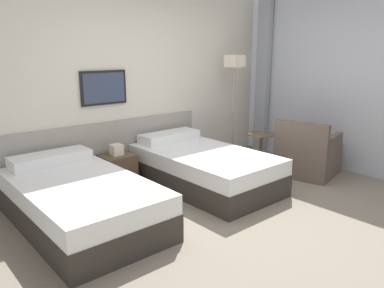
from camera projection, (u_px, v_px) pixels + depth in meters
name	position (u px, v px, depth m)	size (l,w,h in m)	color
ground_plane	(248.00, 219.00, 3.98)	(16.00, 16.00, 0.00)	slate
wall_headboard	(134.00, 83.00, 5.18)	(10.00, 0.10, 2.70)	beige
wall_window	(374.00, 81.00, 5.10)	(0.21, 4.57, 2.70)	white
bed_near_door	(80.00, 201.00, 3.83)	(1.10, 1.95, 0.60)	#332D28
bed_near_window	(203.00, 167.00, 4.91)	(1.10, 1.95, 0.60)	#332D28
nightstand	(117.00, 169.00, 4.91)	(0.41, 0.37, 0.56)	brown
floor_lamp	(234.00, 73.00, 5.91)	(0.24, 0.24, 1.67)	#9E9993
side_table	(261.00, 146.00, 5.37)	(0.38, 0.38, 0.59)	brown
armchair	(307.00, 156.00, 5.34)	(0.90, 0.89, 0.81)	brown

